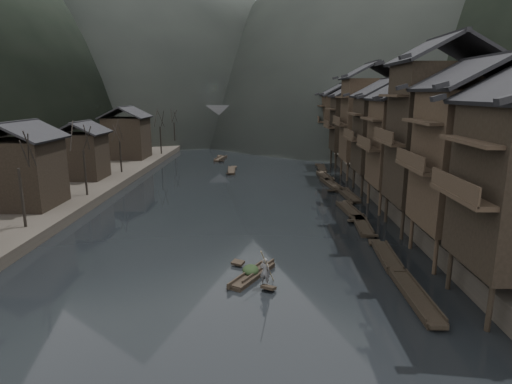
{
  "coord_description": "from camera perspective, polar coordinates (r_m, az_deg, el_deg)",
  "views": [
    {
      "loc": [
        2.84,
        -30.21,
        11.8
      ],
      "look_at": [
        2.03,
        9.83,
        2.5
      ],
      "focal_mm": 30.0,
      "sensor_mm": 36.0,
      "label": 1
    }
  ],
  "objects": [
    {
      "name": "water",
      "position": [
        32.56,
        -3.97,
        -8.21
      ],
      "size": [
        300.0,
        300.0,
        0.0
      ],
      "primitive_type": "plane",
      "color": "black",
      "rests_on": "ground"
    },
    {
      "name": "right_bank",
      "position": [
        77.99,
        25.56,
        3.76
      ],
      "size": [
        40.0,
        200.0,
        1.8
      ],
      "primitive_type": "cube",
      "color": "#2D2823",
      "rests_on": "ground"
    },
    {
      "name": "left_bank",
      "position": [
        80.54,
        -26.94,
        3.66
      ],
      "size": [
        40.0,
        200.0,
        1.2
      ],
      "primitive_type": "cube",
      "color": "#2D2823",
      "rests_on": "ground"
    },
    {
      "name": "stilt_houses",
      "position": [
        51.27,
        17.76,
        9.35
      ],
      "size": [
        9.0,
        67.6,
        16.54
      ],
      "color": "black",
      "rests_on": "ground"
    },
    {
      "name": "left_houses",
      "position": [
        55.82,
        -23.69,
        5.66
      ],
      "size": [
        8.1,
        53.2,
        8.73
      ],
      "color": "black",
      "rests_on": "left_bank"
    },
    {
      "name": "bare_trees",
      "position": [
        56.78,
        -19.44,
        6.88
      ],
      "size": [
        3.65,
        73.18,
        7.29
      ],
      "color": "black",
      "rests_on": "left_bank"
    },
    {
      "name": "moored_sampans",
      "position": [
        47.45,
        11.95,
        -1.36
      ],
      "size": [
        2.99,
        50.93,
        0.47
      ],
      "color": "black",
      "rests_on": "water"
    },
    {
      "name": "midriver_boats",
      "position": [
        71.92,
        -4.07,
        3.76
      ],
      "size": [
        4.62,
        18.49,
        0.45
      ],
      "color": "black",
      "rests_on": "water"
    },
    {
      "name": "stone_bridge",
      "position": [
        102.47,
        -0.44,
        9.33
      ],
      "size": [
        40.0,
        6.0,
        9.0
      ],
      "color": "#4C4C4F",
      "rests_on": "ground"
    },
    {
      "name": "hero_sampan",
      "position": [
        28.52,
        -0.52,
        -10.92
      ],
      "size": [
        3.12,
        4.77,
        0.44
      ],
      "color": "black",
      "rests_on": "water"
    },
    {
      "name": "cargo_heap",
      "position": [
        28.48,
        -0.73,
        -9.73
      ],
      "size": [
        1.1,
        1.43,
        0.66
      ],
      "primitive_type": "ellipsoid",
      "color": "black",
      "rests_on": "hero_sampan"
    },
    {
      "name": "boatman",
      "position": [
        26.66,
        1.2,
        -10.08
      ],
      "size": [
        0.74,
        0.6,
        1.77
      ],
      "primitive_type": "imported",
      "rotation": [
        0.0,
        0.0,
        2.84
      ],
      "color": "#575759",
      "rests_on": "hero_sampan"
    },
    {
      "name": "bamboo_pole",
      "position": [
        25.78,
        1.67,
        -4.94
      ],
      "size": [
        0.94,
        2.73,
        3.25
      ],
      "primitive_type": "cylinder",
      "rotation": [
        0.72,
        0.0,
        -0.32
      ],
      "color": "#8C7A51",
      "rests_on": "boatman"
    }
  ]
}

